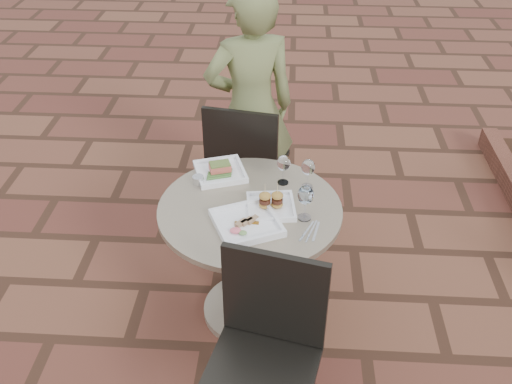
# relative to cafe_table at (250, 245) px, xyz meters

# --- Properties ---
(ground) EXTENTS (60.00, 60.00, 0.00)m
(ground) POSITION_rel_cafe_table_xyz_m (0.20, 0.15, -0.48)
(ground) COLOR brown
(ground) RESTS_ON ground
(cafe_table) EXTENTS (0.90, 0.90, 0.73)m
(cafe_table) POSITION_rel_cafe_table_xyz_m (0.00, 0.00, 0.00)
(cafe_table) COLOR gray
(cafe_table) RESTS_ON ground
(chair_far) EXTENTS (0.51, 0.51, 0.93)m
(chair_far) POSITION_rel_cafe_table_xyz_m (-0.08, 0.72, 0.07)
(chair_far) COLOR black
(chair_far) RESTS_ON ground
(chair_near) EXTENTS (0.53, 0.53, 0.93)m
(chair_near) POSITION_rel_cafe_table_xyz_m (0.12, -0.67, 0.07)
(chair_near) COLOR black
(chair_near) RESTS_ON ground
(diner) EXTENTS (0.66, 0.53, 1.55)m
(diner) POSITION_rel_cafe_table_xyz_m (-0.06, 0.93, 0.29)
(diner) COLOR olive
(diner) RESTS_ON ground
(plate_salmon) EXTENTS (0.31, 0.31, 0.07)m
(plate_salmon) POSITION_rel_cafe_table_xyz_m (-0.18, 0.28, 0.27)
(plate_salmon) COLOR white
(plate_salmon) RESTS_ON cafe_table
(plate_sliders) EXTENTS (0.25, 0.25, 0.15)m
(plate_sliders) POSITION_rel_cafe_table_xyz_m (0.10, -0.01, 0.27)
(plate_sliders) COLOR white
(plate_sliders) RESTS_ON cafe_table
(plate_tuna) EXTENTS (0.38, 0.38, 0.03)m
(plate_tuna) POSITION_rel_cafe_table_xyz_m (-0.00, -0.15, 0.26)
(plate_tuna) COLOR white
(plate_tuna) RESTS_ON cafe_table
(wine_glass_right) EXTENTS (0.08, 0.08, 0.18)m
(wine_glass_right) POSITION_rel_cafe_table_xyz_m (0.26, -0.07, 0.37)
(wine_glass_right) COLOR white
(wine_glass_right) RESTS_ON cafe_table
(wine_glass_mid) EXTENTS (0.07, 0.07, 0.16)m
(wine_glass_mid) POSITION_rel_cafe_table_xyz_m (0.16, 0.22, 0.36)
(wine_glass_mid) COLOR white
(wine_glass_mid) RESTS_ON cafe_table
(wine_glass_far) EXTENTS (0.07, 0.07, 0.16)m
(wine_glass_far) POSITION_rel_cafe_table_xyz_m (0.28, 0.19, 0.36)
(wine_glass_far) COLOR white
(wine_glass_far) RESTS_ON cafe_table
(steel_ramekin) EXTENTS (0.06, 0.06, 0.04)m
(steel_ramekin) POSITION_rel_cafe_table_xyz_m (-0.28, 0.18, 0.27)
(steel_ramekin) COLOR silver
(steel_ramekin) RESTS_ON cafe_table
(cutlery_set) EXTENTS (0.12, 0.19, 0.00)m
(cutlery_set) POSITION_rel_cafe_table_xyz_m (0.30, -0.17, 0.25)
(cutlery_set) COLOR silver
(cutlery_set) RESTS_ON cafe_table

